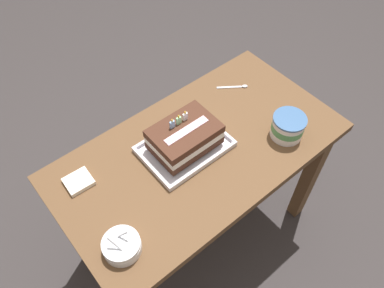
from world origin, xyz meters
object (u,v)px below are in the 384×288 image
(foil_tray, at_px, (185,147))
(birthday_cake, at_px, (184,137))
(serving_spoon_near_tray, at_px, (238,87))
(napkin_pile, at_px, (79,182))
(bowl_stack, at_px, (122,246))
(ice_cream_tub, at_px, (288,127))

(foil_tray, bearing_deg, birthday_cake, 90.00)
(birthday_cake, xyz_separation_m, serving_spoon_near_tray, (0.39, 0.11, -0.07))
(foil_tray, distance_m, napkin_pile, 0.41)
(foil_tray, xyz_separation_m, bowl_stack, (-0.41, -0.19, 0.02))
(serving_spoon_near_tray, bearing_deg, napkin_pile, 179.47)
(napkin_pile, bearing_deg, foil_tray, -17.27)
(serving_spoon_near_tray, bearing_deg, bowl_stack, -159.30)
(birthday_cake, relative_size, serving_spoon_near_tray, 2.08)
(birthday_cake, distance_m, bowl_stack, 0.45)
(birthday_cake, relative_size, napkin_pile, 2.51)
(ice_cream_tub, distance_m, napkin_pile, 0.81)
(foil_tray, height_order, bowl_stack, bowl_stack)
(foil_tray, distance_m, serving_spoon_near_tray, 0.41)
(bowl_stack, bearing_deg, napkin_pile, 86.92)
(foil_tray, relative_size, napkin_pile, 3.34)
(foil_tray, bearing_deg, ice_cream_tub, -29.92)
(serving_spoon_near_tray, height_order, napkin_pile, napkin_pile)
(foil_tray, bearing_deg, bowl_stack, -155.32)
(bowl_stack, xyz_separation_m, napkin_pile, (0.02, 0.31, -0.02))
(bowl_stack, bearing_deg, foil_tray, 24.68)
(foil_tray, xyz_separation_m, ice_cream_tub, (0.35, -0.20, 0.04))
(ice_cream_tub, xyz_separation_m, serving_spoon_near_tray, (0.04, 0.32, -0.05))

